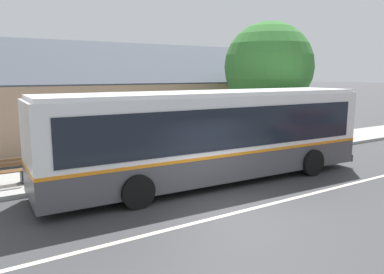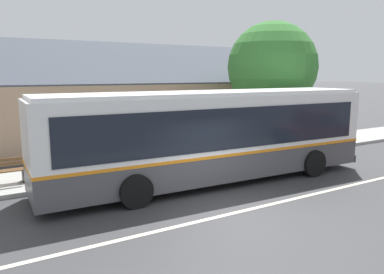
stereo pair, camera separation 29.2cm
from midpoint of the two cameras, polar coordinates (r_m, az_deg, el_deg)
ground_plane at (r=10.68m, az=6.16°, el=-11.36°), size 300.00×300.00×0.00m
sidewalk_far at (r=15.58m, az=-7.70°, el=-4.35°), size 60.00×3.00×0.15m
lane_divider_stripe at (r=10.68m, az=6.16°, el=-11.34°), size 60.00×0.16×0.01m
community_building at (r=23.46m, az=-15.37°, el=4.32°), size 21.67×11.00×6.74m
transit_bus at (r=13.17m, az=2.43°, el=0.49°), size 12.23×3.09×3.21m
bench_by_building at (r=13.91m, az=-27.73°, el=-5.01°), size 1.65×0.51×0.94m
street_tree_primary at (r=19.96m, az=11.18°, el=10.41°), size 4.58×4.58×6.46m
bus_stop_sign at (r=19.64m, az=16.73°, el=2.85°), size 0.36×0.07×2.40m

